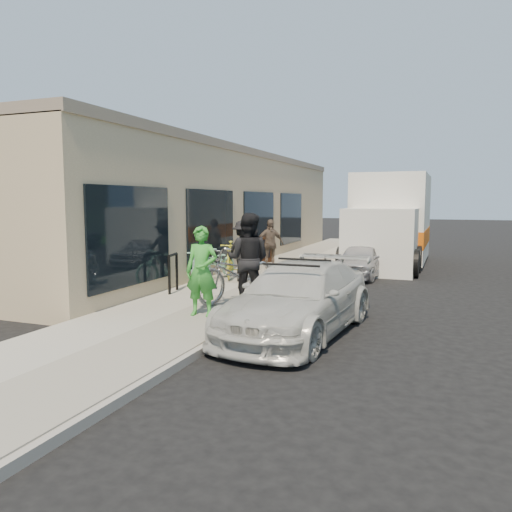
% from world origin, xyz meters
% --- Properties ---
extents(ground, '(120.00, 120.00, 0.00)m').
position_xyz_m(ground, '(0.00, 0.00, 0.00)').
color(ground, black).
rests_on(ground, ground).
extents(sidewalk, '(3.00, 34.00, 0.15)m').
position_xyz_m(sidewalk, '(-2.00, 3.00, 0.07)').
color(sidewalk, '#9E9A8E').
rests_on(sidewalk, ground).
extents(curb, '(0.12, 34.00, 0.13)m').
position_xyz_m(curb, '(-0.45, 3.00, 0.07)').
color(curb, gray).
rests_on(curb, ground).
extents(storefront, '(3.60, 20.00, 4.22)m').
position_xyz_m(storefront, '(-5.24, 7.99, 2.12)').
color(storefront, '#C7AF8A').
rests_on(storefront, ground).
extents(bike_rack, '(0.21, 0.66, 0.95)m').
position_xyz_m(bike_rack, '(-3.18, 1.24, 0.72)').
color(bike_rack, black).
rests_on(bike_rack, sidewalk).
extents(sandwich_board, '(0.74, 0.74, 0.92)m').
position_xyz_m(sandwich_board, '(-3.19, 7.70, 0.62)').
color(sandwich_board, black).
rests_on(sandwich_board, sidewalk).
extents(sedan_white, '(2.21, 4.53, 1.31)m').
position_xyz_m(sedan_white, '(0.60, -0.82, 0.63)').
color(sedan_white, beige).
rests_on(sedan_white, ground).
extents(sedan_silver, '(1.59, 3.27, 1.07)m').
position_xyz_m(sedan_silver, '(0.57, 6.34, 0.54)').
color(sedan_silver, '#AAAAB0').
rests_on(sedan_silver, ground).
extents(moving_truck, '(2.63, 6.87, 3.37)m').
position_xyz_m(moving_truck, '(1.01, 10.05, 1.49)').
color(moving_truck, silver).
rests_on(moving_truck, ground).
extents(tandem_bike, '(1.65, 2.55, 1.26)m').
position_xyz_m(tandem_bike, '(-1.29, 0.82, 0.78)').
color(tandem_bike, '#ADADAF').
rests_on(tandem_bike, sidewalk).
extents(woman_rider, '(0.68, 0.49, 1.75)m').
position_xyz_m(woman_rider, '(-1.36, -0.76, 1.02)').
color(woman_rider, green).
rests_on(woman_rider, sidewalk).
extents(man_standing, '(1.03, 0.84, 1.97)m').
position_xyz_m(man_standing, '(-0.90, 0.48, 1.14)').
color(man_standing, black).
rests_on(man_standing, sidewalk).
extents(cruiser_bike_a, '(1.30, 1.67, 1.01)m').
position_xyz_m(cruiser_bike_a, '(-3.00, 2.06, 0.65)').
color(cruiser_bike_a, '#82C2AB').
rests_on(cruiser_bike_a, sidewalk).
extents(cruiser_bike_b, '(0.90, 1.87, 0.94)m').
position_xyz_m(cruiser_bike_b, '(-3.03, 3.43, 0.62)').
color(cruiser_bike_b, '#82C2AB').
rests_on(cruiser_bike_b, sidewalk).
extents(cruiser_bike_c, '(1.07, 1.82, 1.05)m').
position_xyz_m(cruiser_bike_c, '(-2.83, 3.86, 0.68)').
color(cruiser_bike_c, yellow).
rests_on(cruiser_bike_c, sidewalk).
extents(bystander_a, '(1.24, 0.94, 1.69)m').
position_xyz_m(bystander_a, '(-2.20, 3.37, 0.99)').
color(bystander_a, black).
rests_on(bystander_a, sidewalk).
extents(bystander_b, '(0.99, 0.91, 1.62)m').
position_xyz_m(bystander_b, '(-2.44, 6.22, 0.96)').
color(bystander_b, brown).
rests_on(bystander_b, sidewalk).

